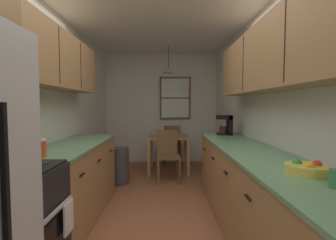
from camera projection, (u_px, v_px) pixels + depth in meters
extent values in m
plane|color=#995B3D|center=(158.00, 205.00, 3.35)|extent=(12.00, 12.00, 0.00)
cube|color=white|center=(56.00, 111.00, 3.26)|extent=(0.10, 9.00, 2.55)
cube|color=white|center=(259.00, 111.00, 3.28)|extent=(0.10, 9.00, 2.55)
cube|color=white|center=(161.00, 109.00, 5.91)|extent=(4.40, 0.10, 2.55)
cube|color=white|center=(158.00, 10.00, 3.19)|extent=(4.40, 9.00, 0.08)
cube|color=black|center=(7.00, 233.00, 1.05)|extent=(0.02, 0.02, 1.11)
cube|color=black|center=(10.00, 234.00, 1.73)|extent=(0.62, 0.61, 0.90)
cube|color=black|center=(55.00, 238.00, 1.74)|extent=(0.01, 0.43, 0.30)
cube|color=silver|center=(58.00, 209.00, 1.72)|extent=(0.02, 0.49, 0.02)
cube|color=black|center=(8.00, 170.00, 1.70)|extent=(0.59, 0.58, 0.02)
cylinder|color=#2D2D2D|center=(0.00, 163.00, 1.84)|extent=(0.15, 0.15, 0.01)
cylinder|color=#2D2D2D|center=(16.00, 173.00, 1.57)|extent=(0.15, 0.15, 0.01)
cylinder|color=#2D2D2D|center=(38.00, 163.00, 1.84)|extent=(0.15, 0.15, 0.01)
cube|color=black|center=(8.00, 54.00, 1.60)|extent=(0.01, 0.36, 0.21)
cube|color=#2D2D33|center=(31.00, 61.00, 1.86)|extent=(0.01, 0.12, 0.21)
cube|color=#A87A4C|center=(74.00, 182.00, 2.96)|extent=(0.60, 1.83, 0.87)
cube|color=#6B9E70|center=(73.00, 145.00, 2.93)|extent=(0.63, 1.85, 0.03)
cube|color=black|center=(82.00, 175.00, 2.34)|extent=(0.02, 0.10, 0.01)
cube|color=black|center=(99.00, 160.00, 2.94)|extent=(0.02, 0.10, 0.01)
cube|color=black|center=(111.00, 151.00, 3.55)|extent=(0.02, 0.10, 0.01)
cube|color=#A87A4C|center=(57.00, 61.00, 2.82)|extent=(0.32, 1.93, 0.63)
cube|color=#2D2319|center=(59.00, 56.00, 2.51)|extent=(0.01, 0.01, 0.58)
cube|color=#2D2319|center=(81.00, 66.00, 3.14)|extent=(0.01, 0.01, 0.58)
cube|color=#A87A4C|center=(257.00, 199.00, 2.43)|extent=(0.60, 3.26, 0.87)
cube|color=#6B9E70|center=(258.00, 154.00, 2.40)|extent=(0.63, 3.28, 0.03)
cube|color=black|center=(248.00, 197.00, 1.76)|extent=(0.02, 0.10, 0.01)
cube|color=black|center=(225.00, 172.00, 2.41)|extent=(0.02, 0.10, 0.01)
cube|color=black|center=(213.00, 158.00, 3.06)|extent=(0.02, 0.10, 0.01)
cube|color=black|center=(204.00, 149.00, 3.71)|extent=(0.02, 0.10, 0.01)
cube|color=#A87A4C|center=(277.00, 55.00, 2.30)|extent=(0.32, 2.96, 0.66)
cube|color=#2D2319|center=(285.00, 41.00, 1.81)|extent=(0.01, 0.01, 0.60)
cube|color=#2D2319|center=(243.00, 63.00, 2.78)|extent=(0.01, 0.01, 0.60)
cube|color=#A87F51|center=(168.00, 137.00, 5.02)|extent=(0.81, 0.79, 0.03)
cube|color=#A87F51|center=(149.00, 158.00, 4.68)|extent=(0.06, 0.06, 0.70)
cube|color=#A87F51|center=(188.00, 158.00, 4.68)|extent=(0.06, 0.06, 0.70)
cube|color=#A87F51|center=(151.00, 151.00, 5.41)|extent=(0.06, 0.06, 0.70)
cube|color=#A87F51|center=(185.00, 151.00, 5.42)|extent=(0.06, 0.06, 0.70)
cube|color=brown|center=(168.00, 156.00, 4.37)|extent=(0.43, 0.43, 0.04)
cube|color=brown|center=(167.00, 142.00, 4.53)|extent=(0.37, 0.06, 0.45)
cylinder|color=brown|center=(180.00, 172.00, 4.22)|extent=(0.04, 0.04, 0.43)
cylinder|color=brown|center=(159.00, 173.00, 4.18)|extent=(0.04, 0.04, 0.43)
cylinder|color=brown|center=(177.00, 167.00, 4.58)|extent=(0.04, 0.04, 0.43)
cylinder|color=brown|center=(157.00, 167.00, 4.55)|extent=(0.04, 0.04, 0.43)
cube|color=brown|center=(172.00, 144.00, 5.71)|extent=(0.41, 0.41, 0.04)
cube|color=brown|center=(172.00, 136.00, 5.52)|extent=(0.37, 0.04, 0.45)
cylinder|color=brown|center=(165.00, 153.00, 5.91)|extent=(0.04, 0.04, 0.43)
cylinder|color=brown|center=(180.00, 153.00, 5.91)|extent=(0.04, 0.04, 0.43)
cylinder|color=brown|center=(164.00, 156.00, 5.55)|extent=(0.04, 0.04, 0.43)
cylinder|color=brown|center=(180.00, 156.00, 5.54)|extent=(0.04, 0.04, 0.43)
cylinder|color=black|center=(168.00, 57.00, 4.93)|extent=(0.01, 0.01, 0.45)
cone|color=beige|center=(168.00, 71.00, 4.95)|extent=(0.27, 0.27, 0.10)
sphere|color=white|center=(168.00, 70.00, 4.94)|extent=(0.06, 0.06, 0.06)
cube|color=brown|center=(175.00, 98.00, 5.83)|extent=(0.72, 0.04, 1.00)
cube|color=silver|center=(175.00, 98.00, 5.82)|extent=(0.64, 0.01, 0.92)
cube|color=brown|center=(175.00, 98.00, 5.81)|extent=(0.64, 0.02, 0.03)
cylinder|color=#3F3F42|center=(119.00, 166.00, 4.27)|extent=(0.32, 0.32, 0.62)
cylinder|color=#D84C19|center=(39.00, 149.00, 2.15)|extent=(0.11, 0.11, 0.15)
cylinder|color=white|center=(39.00, 140.00, 2.15)|extent=(0.12, 0.12, 0.02)
cube|color=white|center=(68.00, 217.00, 1.88)|extent=(0.02, 0.16, 0.24)
cube|color=black|center=(224.00, 134.00, 3.81)|extent=(0.22, 0.18, 0.02)
cube|color=black|center=(230.00, 125.00, 3.81)|extent=(0.06, 0.18, 0.30)
cube|color=black|center=(224.00, 117.00, 3.80)|extent=(0.22, 0.18, 0.06)
cylinder|color=#331E14|center=(223.00, 130.00, 3.81)|extent=(0.11, 0.11, 0.11)
cylinder|color=#E5D14C|center=(307.00, 169.00, 1.65)|extent=(0.27, 0.27, 0.06)
cylinder|color=black|center=(307.00, 167.00, 1.65)|extent=(0.23, 0.23, 0.03)
sphere|color=red|center=(317.00, 165.00, 1.63)|extent=(0.06, 0.06, 0.06)
sphere|color=green|center=(297.00, 163.00, 1.69)|extent=(0.06, 0.06, 0.06)
sphere|color=yellow|center=(310.00, 166.00, 1.59)|extent=(0.06, 0.06, 0.06)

